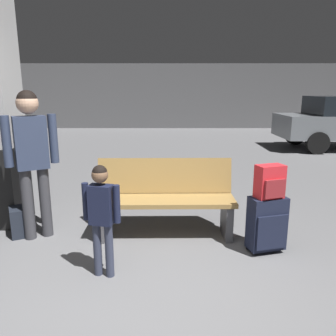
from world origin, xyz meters
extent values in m
cube|color=slate|center=(0.00, 4.00, -0.05)|extent=(18.00, 18.00, 0.10)
cube|color=#565658|center=(0.00, 12.86, 1.40)|extent=(18.00, 0.12, 2.80)
cube|color=black|center=(-1.98, 1.85, 0.50)|extent=(0.57, 0.57, 1.00)
cube|color=#9E7A42|center=(0.11, 1.40, 0.44)|extent=(1.60, 0.46, 0.05)
cube|color=#9E7A42|center=(0.11, 1.65, 0.68)|extent=(1.60, 0.13, 0.42)
cube|color=#4C4C51|center=(-0.61, 1.40, 0.21)|extent=(0.08, 0.40, 0.41)
cube|color=#4C4C51|center=(0.83, 1.41, 0.21)|extent=(0.08, 0.40, 0.41)
cube|color=#191E33|center=(1.18, 1.03, 0.32)|extent=(0.42, 0.29, 0.56)
cube|color=#191E33|center=(1.21, 0.92, 0.26)|extent=(0.34, 0.11, 0.36)
cube|color=#A5A5AA|center=(1.16, 1.10, 0.59)|extent=(0.14, 0.06, 0.02)
cylinder|color=black|center=(1.00, 1.07, 0.02)|extent=(0.03, 0.05, 0.04)
cylinder|color=black|center=(1.31, 1.15, 0.02)|extent=(0.03, 0.05, 0.04)
cube|color=red|center=(1.18, 1.03, 0.77)|extent=(0.32, 0.24, 0.34)
cube|color=maroon|center=(1.21, 0.94, 0.72)|extent=(0.23, 0.10, 0.19)
cylinder|color=black|center=(1.18, 1.03, 0.93)|extent=(0.06, 0.04, 0.02)
cylinder|color=#33384C|center=(-0.39, 0.55, 0.25)|extent=(0.08, 0.08, 0.51)
cylinder|color=#33384C|center=(-0.50, 0.58, 0.25)|extent=(0.08, 0.08, 0.51)
cube|color=#191E38|center=(-0.44, 0.56, 0.69)|extent=(0.23, 0.17, 0.36)
cylinder|color=#191E38|center=(-0.30, 0.53, 0.71)|extent=(0.06, 0.06, 0.34)
cylinder|color=#191E38|center=(-0.59, 0.60, 0.71)|extent=(0.06, 0.06, 0.34)
sphere|color=brown|center=(-0.44, 0.56, 0.96)|extent=(0.14, 0.14, 0.14)
sphere|color=black|center=(-0.44, 0.56, 0.98)|extent=(0.13, 0.13, 0.13)
cylinder|color=red|center=(-0.49, 0.68, 0.71)|extent=(0.06, 0.06, 0.10)
cylinder|color=red|center=(-0.49, 0.68, 0.78)|extent=(0.01, 0.01, 0.06)
cylinder|color=#38383D|center=(-1.28, 1.44, 0.41)|extent=(0.12, 0.12, 0.82)
cylinder|color=#38383D|center=(-1.44, 1.35, 0.41)|extent=(0.12, 0.12, 0.82)
cube|color=#2D3851|center=(-1.36, 1.40, 1.11)|extent=(0.39, 0.34, 0.58)
cylinder|color=#2D3851|center=(-1.15, 1.51, 1.14)|extent=(0.10, 0.10, 0.55)
cylinder|color=#2D3851|center=(-1.57, 1.28, 1.14)|extent=(0.10, 0.10, 0.55)
sphere|color=tan|center=(-1.36, 1.40, 1.54)|extent=(0.23, 0.23, 0.23)
sphere|color=black|center=(-1.36, 1.40, 1.57)|extent=(0.21, 0.21, 0.21)
cube|color=#1E232D|center=(-1.62, 1.43, 0.17)|extent=(0.27, 0.32, 0.34)
cube|color=#333842|center=(-1.53, 1.48, 0.12)|extent=(0.13, 0.22, 0.19)
cylinder|color=black|center=(-1.62, 1.43, 0.33)|extent=(0.05, 0.06, 0.02)
cylinder|color=black|center=(4.15, 8.19, 0.30)|extent=(0.60, 0.20, 0.60)
cylinder|color=black|center=(4.14, 6.59, 0.30)|extent=(0.60, 0.20, 0.60)
camera|label=1|loc=(0.15, -2.24, 1.68)|focal=35.68mm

